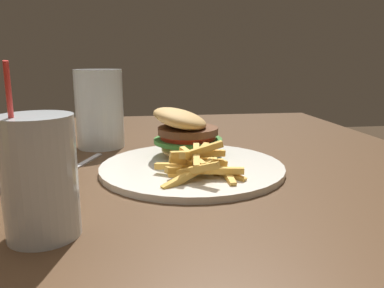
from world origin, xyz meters
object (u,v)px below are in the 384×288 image
Objects in this scene: beer_glass at (100,111)px; meal_plate_near at (189,150)px; spoon at (65,171)px; juice_glass at (40,183)px.

meal_plate_near is at bearing -136.64° from beer_glass.
beer_glass reaches higher than meal_plate_near.
beer_glass reaches higher than spoon.
juice_glass is at bearing 24.32° from spoon.
juice_glass is 1.09× the size of spoon.
juice_glass is at bearing 176.71° from beer_glass.
spoon is (0.21, 0.02, -0.05)m from juice_glass.
meal_plate_near reaches higher than spoon.
spoon is at bearing 168.57° from beer_glass.
spoon is (-0.02, 0.20, -0.02)m from meal_plate_near.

